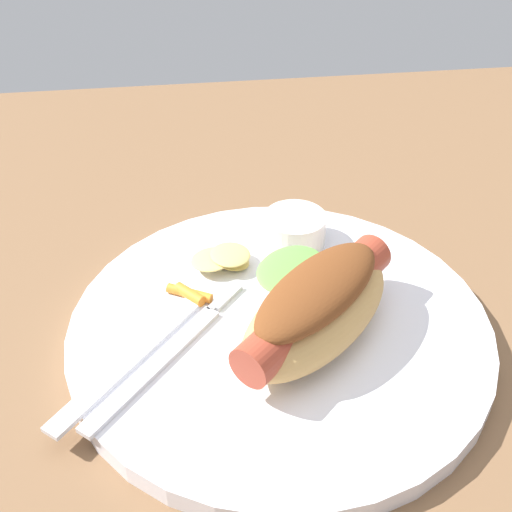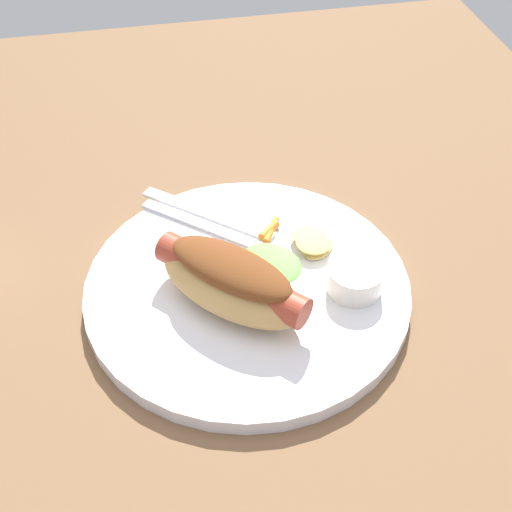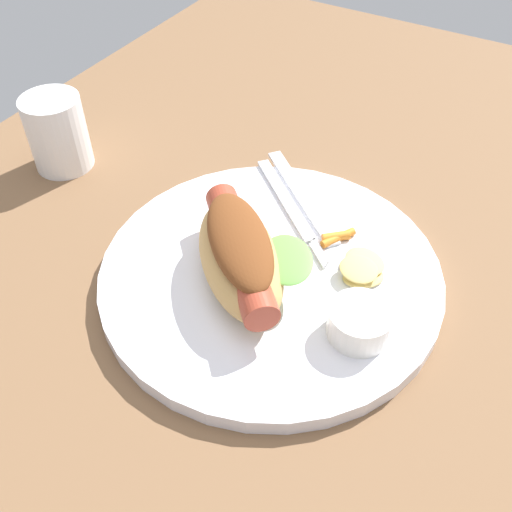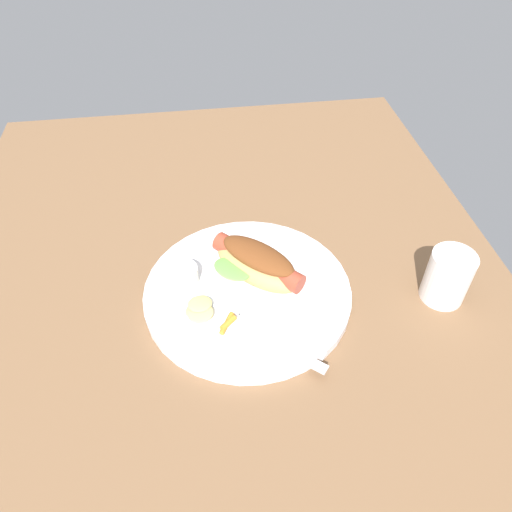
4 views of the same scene
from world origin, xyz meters
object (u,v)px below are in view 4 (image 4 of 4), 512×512
Objects in this scene: drinking_cup at (448,277)px; knife at (274,344)px; sauce_ramekin at (181,276)px; chips_pile at (199,308)px; plate at (247,290)px; fork at (273,330)px; hot_dog at (257,263)px; carrot_garnish at (227,323)px.

knife is at bearing 103.47° from drinking_cup.
chips_pile is (-6.24, -2.31, -0.59)cm from sauce_ramekin.
drinking_cup is at bearing -98.91° from plate.
sauce_ramekin is 17.89cm from knife.
plate is at bearing 81.09° from drinking_cup.
fork is 26.92cm from drinking_cup.
hot_dog is 10.97cm from chips_pile.
carrot_garnish is at bearing 151.91° from plate.
fork is at bearing -132.46° from sauce_ramekin.
drinking_cup is (6.39, -26.70, 2.36)cm from knife.
hot_dog is at bearing -58.18° from chips_pile.
knife is 4.39× the size of carrot_garnish.
sauce_ramekin is 0.39× the size of fork.
plate is 2.05× the size of hot_dog.
plate is 10.19cm from sauce_ramekin.
sauce_ramekin is (0.57, 11.45, -1.59)cm from hot_dog.
carrot_garnish is 0.43× the size of drinking_cup.
carrot_garnish is at bearing 22.83° from fork.
hot_dog reaches higher than fork.
carrot_garnish is (-6.79, 3.62, 1.21)cm from plate.
hot_dog is at bearing -32.16° from carrot_garnish.
carrot_garnish is at bearing 103.44° from hot_dog.
sauce_ramekin reaches higher than knife.
knife is (-2.19, 0.22, -0.02)cm from fork.
chips_pile is at bearing 77.42° from hot_dog.
carrot_garnish is (-9.15, -6.05, -0.92)cm from sauce_ramekin.
knife is at bearing -168.41° from plate.
sauce_ramekin is at bearing 42.74° from hot_dog.
hot_dog is at bearing -92.86° from sauce_ramekin.
knife is (-13.29, -11.92, -1.15)cm from sauce_ramekin.
sauce_ramekin is 39.25cm from drinking_cup.
hot_dog is 0.97× the size of knife.
fork is 3.75× the size of carrot_garnish.
knife is at bearing -126.27° from chips_pile.
drinking_cup reaches higher than fork.
carrot_garnish is at bearing -146.52° from sauce_ramekin.
chips_pile is at bearing 14.30° from fork.
carrot_garnish reaches higher than plate.
plate is 1.98× the size of knife.
chips_pile is at bearing 52.14° from carrot_garnish.
drinking_cup is at bearing -91.03° from chips_pile.
carrot_garnish is (-2.91, -3.74, -0.33)cm from chips_pile.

